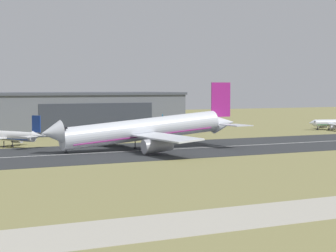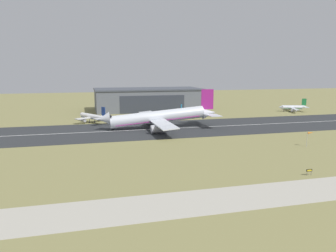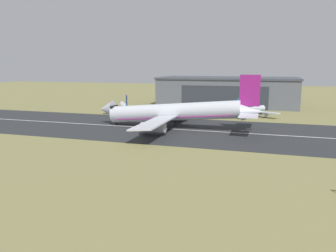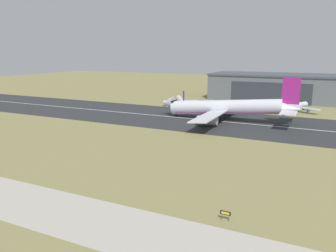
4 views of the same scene
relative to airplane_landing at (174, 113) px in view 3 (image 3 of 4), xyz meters
The scene contains 7 objects.
ground_plane 62.87m from the airplane_landing, 67.93° to the right, with size 635.99×635.99×0.00m, color olive.
runway_strip 24.21m from the airplane_landing, ahead, with size 395.99×44.68×0.06m, color #2B2D30.
runway_centreline 24.20m from the airplane_landing, ahead, with size 356.39×0.70×0.01m, color silver.
hangar_building 70.82m from the airplane_landing, 82.78° to the left, with size 70.36×32.35×14.61m.
airplane_landing is the anchor object (origin of this frame).
airplane_parked_west 38.23m from the airplane_landing, 140.32° to the left, with size 19.43×24.25×8.97m.
airplane_parked_east 40.91m from the airplane_landing, 55.28° to the left, with size 21.63×22.51×8.12m.
Camera 3 is at (6.15, 10.45, 20.49)m, focal length 35.00 mm.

